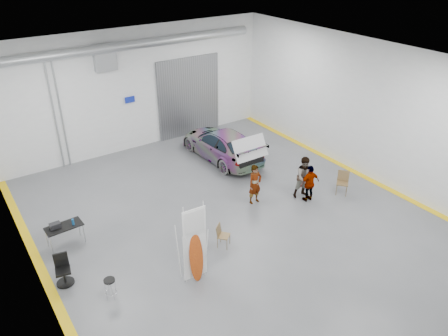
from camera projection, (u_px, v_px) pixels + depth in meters
ground at (231, 218)px, 16.89m from camera, size 16.00×16.00×0.00m
room_shell at (204, 100)px, 16.70m from camera, size 14.02×16.18×6.01m
sedan_car at (222, 144)px, 21.12m from camera, size 2.15×5.03×1.44m
person_a at (255, 184)px, 17.48m from camera, size 0.63×0.42×1.69m
person_b at (305, 177)px, 17.86m from camera, size 1.02×0.87×1.81m
person_c at (310, 183)px, 17.64m from camera, size 0.95×0.46×1.60m
surfboard_display at (196, 250)px, 13.34m from camera, size 0.80×0.24×2.81m
folding_chair_near at (223, 240)px, 15.24m from camera, size 0.56×0.62×0.85m
folding_chair_far at (342, 187)px, 18.33m from camera, size 0.64×0.75×0.99m
shop_stool at (111, 289)px, 13.00m from camera, size 0.36×0.36×0.71m
work_table at (62, 227)px, 15.04m from camera, size 1.27×0.68×1.01m
office_chair at (63, 271)px, 13.53m from camera, size 0.55×0.56×1.03m
trunk_lid at (250, 147)px, 19.14m from camera, size 1.69×1.02×0.04m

